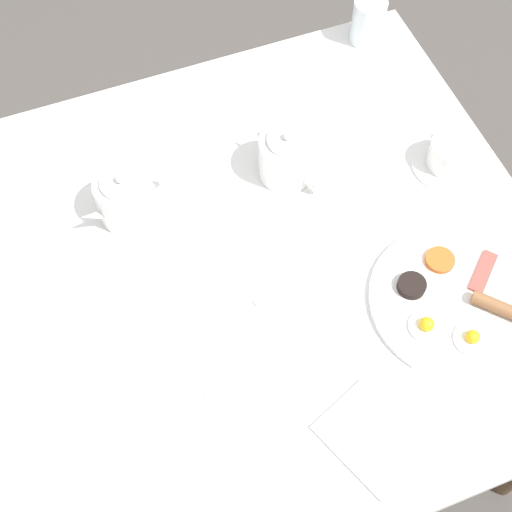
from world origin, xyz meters
name	(u,v)px	position (x,y,z in m)	size (l,w,h in m)	color
ground_plane	(256,390)	(0.00, 0.00, 0.00)	(8.00, 8.00, 0.00)	#4C4742
table	(256,277)	(0.00, 0.00, 0.66)	(1.09, 1.03, 0.72)	white
breakfast_plate	(455,301)	(-0.30, 0.21, 0.73)	(0.31, 0.31, 0.04)	white
teapot_near	(126,198)	(0.19, -0.19, 0.77)	(0.19, 0.11, 0.12)	white
teapot_far	(287,157)	(-0.13, -0.17, 0.77)	(0.11, 0.18, 0.12)	white
teacup_with_saucer_left	(450,156)	(-0.44, -0.07, 0.75)	(0.14, 0.14, 0.07)	white
water_glass_tall	(368,21)	(-0.44, -0.45, 0.77)	(0.07, 0.07, 0.10)	white
napkin_folded	(371,438)	(-0.06, 0.38, 0.72)	(0.17, 0.19, 0.01)	white
fork_by_plate	(167,468)	(0.27, 0.30, 0.72)	(0.10, 0.15, 0.00)	silver
knife_by_plate	(15,264)	(0.42, -0.16, 0.72)	(0.04, 0.19, 0.00)	silver
spoon_for_tea	(234,363)	(0.11, 0.18, 0.72)	(0.14, 0.09, 0.00)	silver
fork_spare	(293,279)	(-0.05, 0.06, 0.72)	(0.17, 0.06, 0.00)	silver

